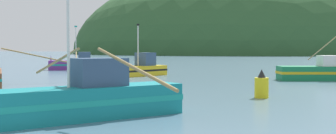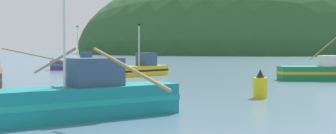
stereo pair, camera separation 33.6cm
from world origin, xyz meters
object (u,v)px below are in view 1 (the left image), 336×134
Objects in this scene: fishing_boat_yellow at (142,68)px; fishing_boat_purple at (77,64)px; fishing_boat_teal at (90,98)px; channel_buoy at (262,86)px.

fishing_boat_yellow is 0.59× the size of fishing_boat_purple.
fishing_boat_teal reaches higher than channel_buoy.
channel_buoy is at bearing -173.88° from fishing_boat_teal.
fishing_boat_teal reaches higher than fishing_boat_yellow.
fishing_boat_teal is 5.58× the size of channel_buoy.
fishing_boat_purple is 38.05m from channel_buoy.
fishing_boat_teal is at bearing 90.56° from fishing_boat_purple.
fishing_boat_yellow is at bearing 125.28° from channel_buoy.
fishing_boat_yellow is at bearing -126.49° from fishing_boat_teal.
fishing_boat_purple is at bearing -102.34° from fishing_boat_yellow.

